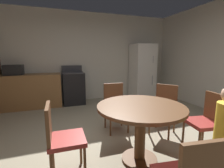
{
  "coord_description": "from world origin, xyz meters",
  "views": [
    {
      "loc": [
        -0.87,
        -2.14,
        1.38
      ],
      "look_at": [
        0.24,
        1.05,
        0.8
      ],
      "focal_mm": 26.04,
      "sensor_mm": 36.0,
      "label": 1
    }
  ],
  "objects_px": {
    "oven_range": "(74,88)",
    "chair_west": "(61,136)",
    "chair_north": "(115,104)",
    "chair_northeast": "(164,106)",
    "dining_table": "(141,117)",
    "refrigerator": "(142,71)",
    "microwave": "(14,70)",
    "chair_east": "(207,119)"
  },
  "relations": [
    {
      "from": "chair_north",
      "to": "chair_northeast",
      "type": "xyz_separation_m",
      "value": [
        0.78,
        -0.41,
        0.0
      ]
    },
    {
      "from": "dining_table",
      "to": "chair_east",
      "type": "relative_size",
      "value": 1.29
    },
    {
      "from": "oven_range",
      "to": "chair_west",
      "type": "height_order",
      "value": "oven_range"
    },
    {
      "from": "oven_range",
      "to": "chair_west",
      "type": "bearing_deg",
      "value": -98.69
    },
    {
      "from": "microwave",
      "to": "refrigerator",
      "type": "bearing_deg",
      "value": -0.77
    },
    {
      "from": "oven_range",
      "to": "refrigerator",
      "type": "xyz_separation_m",
      "value": [
        2.23,
        -0.05,
        0.41
      ]
    },
    {
      "from": "microwave",
      "to": "dining_table",
      "type": "height_order",
      "value": "microwave"
    },
    {
      "from": "oven_range",
      "to": "dining_table",
      "type": "bearing_deg",
      "value": -79.95
    },
    {
      "from": "microwave",
      "to": "chair_northeast",
      "type": "height_order",
      "value": "microwave"
    },
    {
      "from": "chair_east",
      "to": "chair_west",
      "type": "xyz_separation_m",
      "value": [
        -1.97,
        0.17,
        0.0
      ]
    },
    {
      "from": "dining_table",
      "to": "refrigerator",
      "type": "bearing_deg",
      "value": 60.15
    },
    {
      "from": "chair_northeast",
      "to": "dining_table",
      "type": "bearing_deg",
      "value": 0.0
    },
    {
      "from": "microwave",
      "to": "chair_northeast",
      "type": "distance_m",
      "value": 3.76
    },
    {
      "from": "oven_range",
      "to": "chair_east",
      "type": "bearing_deg",
      "value": -64.41
    },
    {
      "from": "dining_table",
      "to": "chair_northeast",
      "type": "xyz_separation_m",
      "value": [
        0.8,
        0.58,
        -0.1
      ]
    },
    {
      "from": "refrigerator",
      "to": "chair_northeast",
      "type": "xyz_separation_m",
      "value": [
        -0.89,
        -2.38,
        -0.38
      ]
    },
    {
      "from": "dining_table",
      "to": "oven_range",
      "type": "bearing_deg",
      "value": 100.05
    },
    {
      "from": "chair_north",
      "to": "refrigerator",
      "type": "bearing_deg",
      "value": 140.76
    },
    {
      "from": "oven_range",
      "to": "chair_west",
      "type": "relative_size",
      "value": 1.26
    },
    {
      "from": "chair_east",
      "to": "oven_range",
      "type": "bearing_deg",
      "value": -55.68
    },
    {
      "from": "microwave",
      "to": "chair_west",
      "type": "relative_size",
      "value": 0.51
    },
    {
      "from": "microwave",
      "to": "chair_east",
      "type": "bearing_deg",
      "value": -46.48
    },
    {
      "from": "chair_north",
      "to": "chair_northeast",
      "type": "distance_m",
      "value": 0.88
    },
    {
      "from": "dining_table",
      "to": "chair_east",
      "type": "distance_m",
      "value": 1.0
    },
    {
      "from": "refrigerator",
      "to": "oven_range",
      "type": "bearing_deg",
      "value": 178.62
    },
    {
      "from": "dining_table",
      "to": "chair_west",
      "type": "distance_m",
      "value": 1.0
    },
    {
      "from": "microwave",
      "to": "chair_northeast",
      "type": "bearing_deg",
      "value": -40.69
    },
    {
      "from": "refrigerator",
      "to": "chair_northeast",
      "type": "distance_m",
      "value": 2.57
    },
    {
      "from": "chair_north",
      "to": "chair_east",
      "type": "relative_size",
      "value": 1.0
    },
    {
      "from": "microwave",
      "to": "oven_range",
      "type": "bearing_deg",
      "value": 0.14
    },
    {
      "from": "chair_east",
      "to": "chair_northeast",
      "type": "height_order",
      "value": "same"
    },
    {
      "from": "chair_east",
      "to": "chair_northeast",
      "type": "xyz_separation_m",
      "value": [
        -0.18,
        0.73,
        0.0
      ]
    },
    {
      "from": "chair_west",
      "to": "chair_northeast",
      "type": "xyz_separation_m",
      "value": [
        1.8,
        0.56,
        0.0
      ]
    },
    {
      "from": "chair_east",
      "to": "chair_west",
      "type": "relative_size",
      "value": 1.0
    },
    {
      "from": "refrigerator",
      "to": "chair_east",
      "type": "xyz_separation_m",
      "value": [
        -0.72,
        -3.11,
        -0.38
      ]
    },
    {
      "from": "refrigerator",
      "to": "chair_west",
      "type": "height_order",
      "value": "refrigerator"
    },
    {
      "from": "chair_northeast",
      "to": "chair_north",
      "type": "bearing_deg",
      "value": -63.51
    },
    {
      "from": "microwave",
      "to": "chair_east",
      "type": "distance_m",
      "value": 4.39
    },
    {
      "from": "microwave",
      "to": "chair_east",
      "type": "xyz_separation_m",
      "value": [
        3.0,
        -3.16,
        -0.53
      ]
    },
    {
      "from": "refrigerator",
      "to": "chair_northeast",
      "type": "bearing_deg",
      "value": -110.58
    },
    {
      "from": "refrigerator",
      "to": "dining_table",
      "type": "height_order",
      "value": "refrigerator"
    },
    {
      "from": "microwave",
      "to": "chair_west",
      "type": "xyz_separation_m",
      "value": [
        1.03,
        -2.99,
        -0.53
      ]
    }
  ]
}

